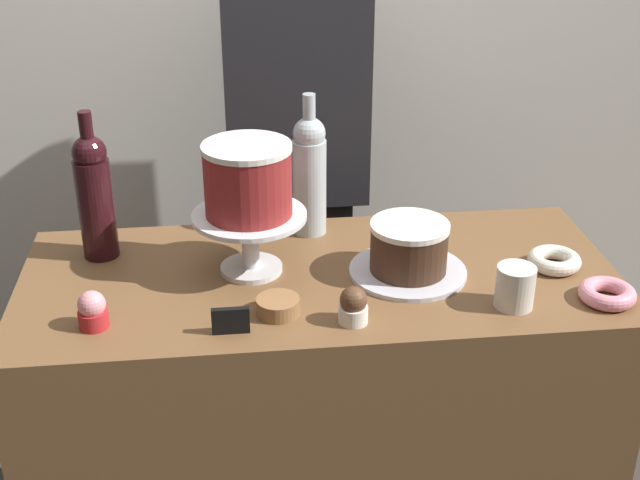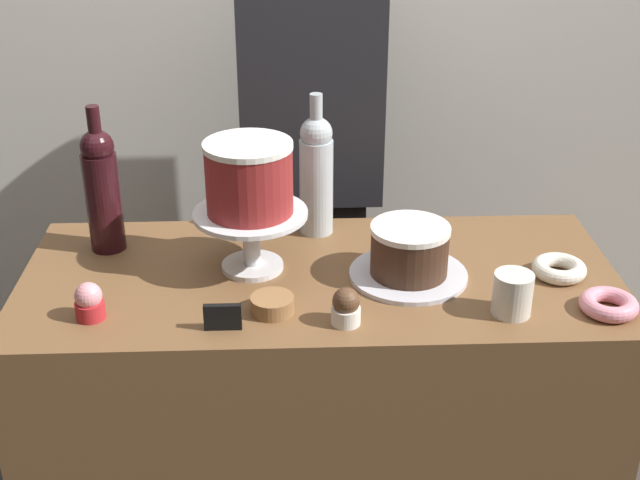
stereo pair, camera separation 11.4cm
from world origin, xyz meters
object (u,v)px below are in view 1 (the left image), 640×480
Objects in this scene: white_layer_cake at (248,180)px; wine_bottle_clear at (310,173)px; donut_sugar at (554,260)px; chocolate_round_cake at (409,247)px; wine_bottle_dark_red at (94,194)px; barista_figure at (296,196)px; cupcake_strawberry at (92,311)px; coffee_cup_ceramic at (515,287)px; cookie_stack at (278,306)px; cupcake_chocolate at (353,306)px; cake_stand_pedestal at (250,232)px; price_sign_chalkboard at (231,321)px; donut_pink at (607,294)px.

white_layer_cake is 0.23m from wine_bottle_clear.
chocolate_round_cake is at bearing 178.55° from donut_sugar.
wine_bottle_clear reaches higher than donut_sugar.
barista_figure is (0.46, 0.41, -0.21)m from wine_bottle_dark_red.
cupcake_strawberry is at bearing -140.89° from wine_bottle_clear.
cookie_stack is at bearing 177.10° from coffee_cup_ceramic.
white_layer_cake reaches higher than cupcake_chocolate.
price_sign_chalkboard is at bearing -101.35° from cake_stand_pedestal.
cookie_stack is at bearing -38.28° from wine_bottle_dark_red.
chocolate_round_cake is 2.32× the size of price_sign_chalkboard.
cupcake_strawberry is 0.88× the size of cookie_stack.
cupcake_strawberry is at bearing -148.37° from white_layer_cake.
wine_bottle_clear reaches higher than price_sign_chalkboard.
cupcake_strawberry is 0.95m from donut_sugar.
chocolate_round_cake reaches higher than cupcake_chocolate.
chocolate_round_cake reaches higher than donut_pink.
cupcake_strawberry is 0.35m from cookie_stack.
donut_sugar is at bearing 110.05° from donut_pink.
cupcake_chocolate is (0.48, -0.04, 0.00)m from cupcake_strawberry.
cake_stand_pedestal is 0.34m from wine_bottle_dark_red.
coffee_cup_ceramic is (0.18, -0.15, -0.02)m from chocolate_round_cake.
cupcake_chocolate is at bearing -4.61° from cupcake_strawberry.
barista_figure is at bearing 74.97° from cake_stand_pedestal.
donut_pink is at bearing -22.84° from chocolate_round_cake.
cake_stand_pedestal is 0.54m from coffee_cup_ceramic.
chocolate_round_cake reaches higher than cupcake_strawberry.
barista_figure is (-0.04, 0.75, -0.10)m from cupcake_chocolate.
chocolate_round_cake is at bearing -50.91° from wine_bottle_clear.
chocolate_round_cake reaches higher than price_sign_chalkboard.
barista_figure is (0.10, 0.70, -0.08)m from cookie_stack.
cake_stand_pedestal is 0.36m from cupcake_strawberry.
cookie_stack is 0.99× the size of coffee_cup_ceramic.
donut_pink is at bearing -34.61° from wine_bottle_clear.
coffee_cup_ceramic is (0.82, -0.31, -0.10)m from wine_bottle_dark_red.
wine_bottle_clear reaches higher than cupcake_strawberry.
coffee_cup_ceramic is (-0.14, -0.14, 0.03)m from donut_sugar.
wine_bottle_clear is (0.14, 0.17, -0.06)m from white_layer_cake.
donut_pink is at bearing -17.17° from wine_bottle_dark_red.
white_layer_cake is at bearing 0.00° from cake_stand_pedestal.
wine_bottle_dark_red is at bearing 141.72° from cookie_stack.
barista_figure is (-0.18, 0.57, -0.12)m from chocolate_round_cake.
cake_stand_pedestal is at bearing -129.06° from wine_bottle_clear.
chocolate_round_cake is 0.40m from donut_pink.
cookie_stack is 0.05× the size of barista_figure.
coffee_cup_ceramic is at bearing 179.43° from donut_pink.
wine_bottle_dark_red is 4.65× the size of price_sign_chalkboard.
cupcake_chocolate reaches higher than donut_pink.
white_layer_cake is at bearing 174.86° from donut_sugar.
cupcake_chocolate is 0.05× the size of barista_figure.
cupcake_chocolate is at bearing 2.79° from price_sign_chalkboard.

